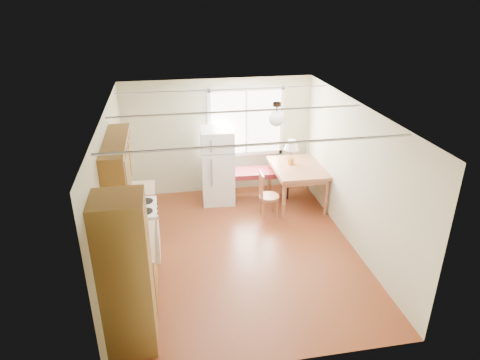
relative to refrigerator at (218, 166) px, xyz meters
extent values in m
cube|color=#5C2513|center=(0.10, -1.96, -0.80)|extent=(4.60, 5.60, 0.12)
cube|color=white|center=(0.10, -1.96, 1.70)|extent=(4.60, 5.60, 0.12)
cube|color=beige|center=(0.10, 0.54, 0.45)|extent=(4.60, 0.10, 2.50)
cube|color=beige|center=(0.10, -4.46, 0.45)|extent=(4.60, 0.10, 2.50)
cube|color=beige|center=(-1.90, -1.96, 0.45)|extent=(0.10, 5.60, 2.50)
cube|color=beige|center=(2.10, -1.96, 0.45)|extent=(0.10, 5.60, 2.50)
cube|color=brown|center=(-1.60, -3.81, 0.25)|extent=(0.60, 0.60, 2.10)
cube|color=brown|center=(-1.60, -2.81, -0.37)|extent=(0.60, 1.10, 0.86)
cube|color=tan|center=(-1.59, -2.81, 0.08)|extent=(0.62, 1.14, 0.04)
cube|color=white|center=(-1.57, -1.76, -0.35)|extent=(0.65, 0.76, 0.90)
cube|color=brown|center=(-1.60, -1.01, -0.37)|extent=(0.60, 0.60, 0.86)
cube|color=brown|center=(-1.73, -2.11, 1.05)|extent=(0.33, 1.60, 0.70)
cube|color=white|center=(0.70, 0.53, 0.75)|extent=(1.50, 0.02, 1.35)
cylinder|color=black|center=(0.80, -1.56, 1.66)|extent=(0.14, 0.14, 0.06)
cylinder|color=black|center=(0.80, -1.56, 1.56)|extent=(0.03, 0.03, 0.16)
sphere|color=white|center=(0.80, -1.56, 1.42)|extent=(0.26, 0.26, 0.26)
cube|color=white|center=(0.00, 0.00, 0.00)|extent=(0.69, 0.69, 1.60)
cube|color=gray|center=(0.00, -0.33, 0.38)|extent=(0.66, 0.02, 0.02)
cube|color=gray|center=(-0.16, -0.34, 0.16)|extent=(0.03, 0.03, 0.96)
cube|color=maroon|center=(0.89, -0.02, -0.21)|extent=(1.42, 0.60, 0.11)
cylinder|color=black|center=(0.31, -0.21, -0.53)|extent=(0.04, 0.04, 0.54)
cylinder|color=black|center=(1.48, -0.21, -0.53)|extent=(0.04, 0.04, 0.54)
cylinder|color=black|center=(0.31, 0.18, -0.53)|extent=(0.04, 0.04, 0.54)
cylinder|color=black|center=(1.48, 0.18, -0.53)|extent=(0.04, 0.04, 0.54)
cube|color=#955839|center=(1.60, -0.40, 0.01)|extent=(1.02, 1.35, 0.06)
cube|color=#955839|center=(1.60, -0.40, -0.07)|extent=(0.92, 1.25, 0.10)
cylinder|color=#955839|center=(1.16, -1.00, -0.41)|extent=(0.07, 0.07, 0.78)
cylinder|color=#955839|center=(2.03, -1.01, -0.41)|extent=(0.07, 0.07, 0.78)
cylinder|color=#955839|center=(1.17, 0.20, -0.41)|extent=(0.07, 0.07, 0.78)
cylinder|color=#955839|center=(2.04, 0.19, -0.41)|extent=(0.07, 0.07, 0.78)
cylinder|color=#955839|center=(0.91, -0.83, -0.39)|extent=(0.40, 0.40, 0.05)
cylinder|color=#955839|center=(0.77, -0.97, -0.59)|extent=(0.04, 0.04, 0.41)
cylinder|color=#955839|center=(1.04, -0.97, -0.59)|extent=(0.04, 0.04, 0.41)
cylinder|color=#955839|center=(0.77, -0.69, -0.59)|extent=(0.04, 0.04, 0.41)
cylinder|color=#955839|center=(1.04, -0.69, -0.59)|extent=(0.04, 0.04, 0.41)
cylinder|color=#BF883D|center=(1.49, -0.27, 0.10)|extent=(0.14, 0.14, 0.12)
cylinder|color=#BF883D|center=(1.49, -0.27, 0.26)|extent=(0.02, 0.02, 0.20)
cone|color=white|center=(1.49, -0.27, 0.46)|extent=(0.31, 0.31, 0.20)
cube|color=black|center=(-1.62, -2.84, 0.14)|extent=(0.25, 0.28, 0.09)
cube|color=black|center=(-1.62, -2.94, 0.34)|extent=(0.21, 0.11, 0.31)
cylinder|color=black|center=(-1.62, -2.79, 0.25)|extent=(0.15, 0.15, 0.13)
cylinder|color=red|center=(-1.67, -2.36, 0.17)|extent=(0.11, 0.11, 0.15)
sphere|color=red|center=(-1.67, -2.36, 0.28)|extent=(0.05, 0.05, 0.05)
camera|label=1|loc=(-1.00, -8.15, 3.40)|focal=32.00mm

